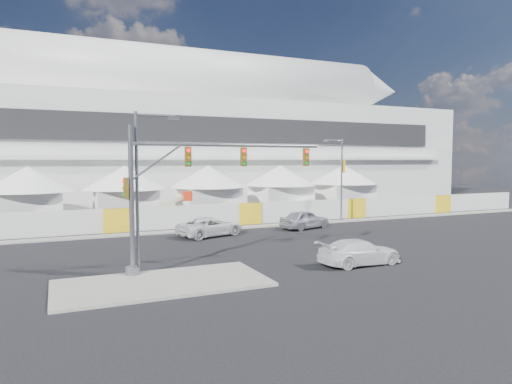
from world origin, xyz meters
name	(u,v)px	position (x,y,z in m)	size (l,w,h in m)	color
ground	(252,261)	(0.00, 0.00, 0.00)	(160.00, 160.00, 0.00)	black
median_island	(162,283)	(-6.00, -3.00, 0.07)	(10.00, 5.00, 0.15)	gray
far_curb	(383,218)	(20.00, 12.50, 0.06)	(80.00, 1.20, 0.12)	gray
stadium	(196,137)	(8.71, 41.50, 9.45)	(80.00, 24.80, 21.98)	silver
tent_row	(168,187)	(0.50, 24.00, 3.15)	(53.40, 8.40, 5.40)	white
hoarding_fence	(250,213)	(6.00, 14.50, 1.00)	(70.00, 0.25, 2.00)	silver
scaffold_tower	(415,160)	(46.00, 36.00, 6.00)	(4.40, 4.40, 12.00)	#595B60
sedan_silver	(305,219)	(9.30, 9.94, 0.81)	(4.78, 1.92, 1.63)	silver
pickup_curb	(210,227)	(0.50, 9.51, 0.75)	(5.42, 2.50, 1.51)	silver
pickup_near	(360,252)	(5.28, -3.34, 0.73)	(5.02, 2.04, 1.46)	silver
lot_car_a	(313,206)	(16.23, 20.13, 0.80)	(4.85, 1.69, 1.60)	white
traffic_mast	(177,190)	(-4.73, -1.00, 4.44)	(11.24, 0.74, 7.61)	gray
streetlight_median	(141,181)	(-6.55, -0.80, 4.93)	(2.30, 0.23, 8.32)	gray
streetlight_curb	(340,174)	(14.67, 12.50, 4.69)	(2.39, 0.54, 8.07)	gray
boom_lift	(148,218)	(-3.11, 16.13, 0.84)	(6.18, 1.50, 3.14)	red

